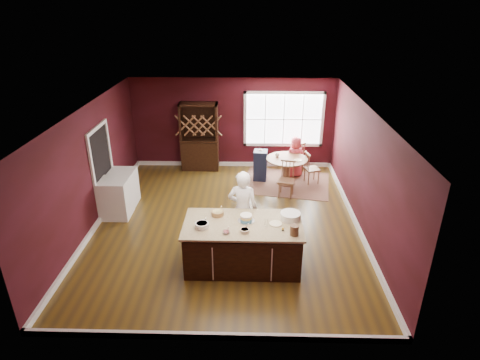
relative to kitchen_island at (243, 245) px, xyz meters
The scene contains 28 objects.
room_shell 1.84m from the kitchen_island, 104.30° to the left, with size 7.00×7.00×7.00m.
window 5.25m from the kitchen_island, 77.59° to the left, with size 2.36×0.10×1.66m, color white, non-canonical shape.
doorway 4.04m from the kitchen_island, 147.43° to the left, with size 0.08×1.26×2.13m, color white, non-canonical shape.
kitchen_island is the anchor object (origin of this frame).
dining_table 3.95m from the kitchen_island, 73.29° to the left, with size 1.13×1.13×0.75m.
baker 0.80m from the kitchen_island, 91.19° to the left, with size 0.62×0.41×1.69m, color white.
layer_cake 0.56m from the kitchen_island, 58.50° to the left, with size 0.32×0.32×0.13m, color white, non-canonical shape.
bowl_blue 0.93m from the kitchen_island, 167.69° to the right, with size 0.26×0.26×0.10m, color silver.
bowl_yellow 0.79m from the kitchen_island, 148.72° to the left, with size 0.24×0.24×0.09m, color olive.
bowl_pink 0.68m from the kitchen_island, 129.53° to the right, with size 0.13×0.13×0.05m, color silver.
bowl_olive 0.60m from the kitchen_island, 82.50° to the right, with size 0.17×0.17×0.06m, color beige.
drinking_glass 0.71m from the kitchen_island, 10.45° to the right, with size 0.07×0.07×0.15m, color silver.
dinner_plate 0.79m from the kitchen_island, ahead, with size 0.24×0.24×0.02m, color #EBE8C3.
white_tub 1.08m from the kitchen_island, 11.98° to the left, with size 0.39×0.39×0.13m, color silver.
stoneware_crock 1.15m from the kitchen_island, 21.54° to the right, with size 0.16×0.16×0.19m, color brown.
toy_figurine 0.93m from the kitchen_island, 17.96° to the right, with size 0.04×0.04×0.07m, color gold, non-canonical shape.
rug 3.98m from the kitchen_island, 73.29° to the left, with size 2.38×1.84×0.01m, color brown.
chair_east 4.27m from the kitchen_island, 64.19° to the left, with size 0.39×0.37×0.92m, color #9A5729, non-canonical shape.
chair_south 3.17m from the kitchen_island, 70.17° to the left, with size 0.41×0.39×0.97m, color brown, non-canonical shape.
chair_north 4.81m from the kitchen_island, 72.14° to the left, with size 0.40×0.38×0.96m, color olive, non-canonical shape.
seated_woman 4.53m from the kitchen_island, 71.66° to the left, with size 0.58×0.38×1.19m, color #C43B47.
high_chair 4.03m from the kitchen_island, 84.06° to the left, with size 0.37×0.37×0.92m, color #182141, non-canonical shape.
toddler 4.17m from the kitchen_island, 84.66° to the left, with size 0.18×0.14×0.26m, color #8CA5BF, non-canonical shape.
table_plate 3.92m from the kitchen_island, 68.67° to the left, with size 0.21×0.21×0.02m, color beige.
table_cup 4.02m from the kitchen_island, 77.32° to the left, with size 0.12×0.12×0.09m, color silver.
hutch 5.00m from the kitchen_island, 106.12° to the left, with size 1.11×0.46×2.03m, color #36200D.
washer 3.54m from the kitchen_island, 148.91° to the left, with size 0.64×0.62×0.94m, color white.
dryer 3.91m from the kitchen_island, 140.86° to the left, with size 0.62×0.60×0.90m, color white.
Camera 1 is at (0.51, -8.04, 4.81)m, focal length 30.00 mm.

